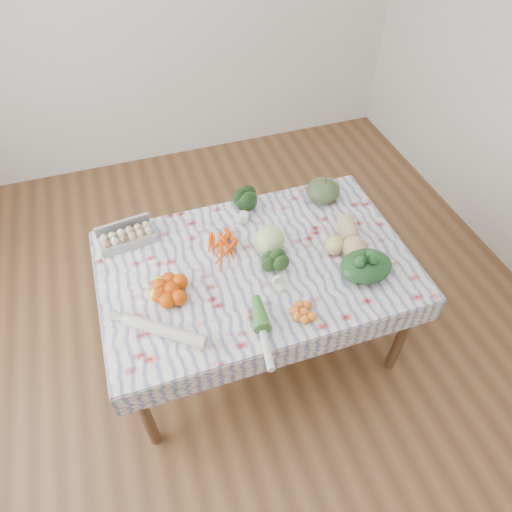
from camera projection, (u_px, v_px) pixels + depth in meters
ground at (256, 340)px, 3.01m from camera, size 4.50×4.50×0.00m
dining_table at (256, 273)px, 2.50m from camera, size 1.60×1.00×0.75m
tablecloth at (256, 264)px, 2.45m from camera, size 1.66×1.06×0.01m
egg_carton at (128, 238)px, 2.51m from camera, size 0.32×0.16×0.08m
carrot_bunch at (223, 249)px, 2.49m from camera, size 0.29×0.28×0.04m
kale_bunch at (245, 206)px, 2.66m from camera, size 0.19×0.18×0.13m
kabocha_squash at (323, 190)px, 2.75m from camera, size 0.27×0.27×0.13m
cabbage at (270, 239)px, 2.45m from camera, size 0.20×0.20×0.16m
butternut_squash at (351, 236)px, 2.49m from camera, size 0.20×0.31×0.13m
orange_cluster at (171, 290)px, 2.27m from camera, size 0.32×0.32×0.09m
broccoli at (274, 271)px, 2.34m from camera, size 0.15×0.15×0.11m
mandarin_cluster at (304, 311)px, 2.20m from camera, size 0.17×0.17×0.05m
grapefruit at (334, 245)px, 2.46m from camera, size 0.13×0.13×0.11m
spinach_bag at (366, 266)px, 2.35m from camera, size 0.31×0.26×0.12m
daikon at (164, 331)px, 2.12m from camera, size 0.39×0.31×0.06m
leek at (263, 334)px, 2.12m from camera, size 0.10×0.38×0.04m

